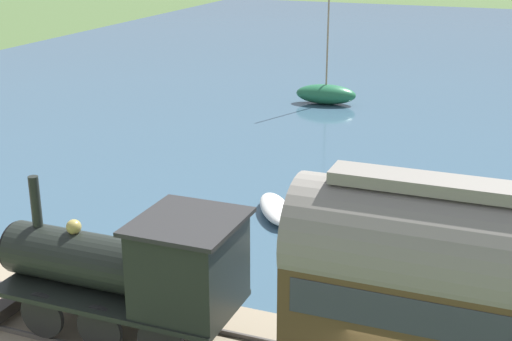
# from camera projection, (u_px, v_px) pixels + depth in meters

# --- Properties ---
(steam_locomotive) EXTENTS (2.43, 6.35, 3.66)m
(steam_locomotive) POSITION_uv_depth(u_px,v_px,m) (137.00, 266.00, 16.41)
(steam_locomotive) COLOR black
(steam_locomotive) RESTS_ON rail_embankment
(passenger_coach) EXTENTS (2.43, 8.83, 4.82)m
(passenger_coach) POSITION_uv_depth(u_px,v_px,m) (511.00, 298.00, 13.33)
(passenger_coach) COLOR black
(passenger_coach) RESTS_ON rail_embankment
(sailboat_green) EXTENTS (1.82, 3.60, 7.51)m
(sailboat_green) POSITION_uv_depth(u_px,v_px,m) (326.00, 94.00, 41.00)
(sailboat_green) COLOR #236B42
(sailboat_green) RESTS_ON harbor_water
(rowboat_mid_harbor) EXTENTS (3.04, 2.36, 0.52)m
(rowboat_mid_harbor) POSITION_uv_depth(u_px,v_px,m) (275.00, 209.00, 25.22)
(rowboat_mid_harbor) COLOR silver
(rowboat_mid_harbor) RESTS_ON harbor_water
(rowboat_near_shore) EXTENTS (1.85, 2.22, 0.49)m
(rowboat_near_shore) POSITION_uv_depth(u_px,v_px,m) (354.00, 261.00, 21.30)
(rowboat_near_shore) COLOR silver
(rowboat_near_shore) RESTS_ON harbor_water
(rowboat_far_out) EXTENTS (1.48, 2.30, 0.55)m
(rowboat_far_out) POSITION_uv_depth(u_px,v_px,m) (189.00, 231.00, 23.38)
(rowboat_far_out) COLOR beige
(rowboat_far_out) RESTS_ON harbor_water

